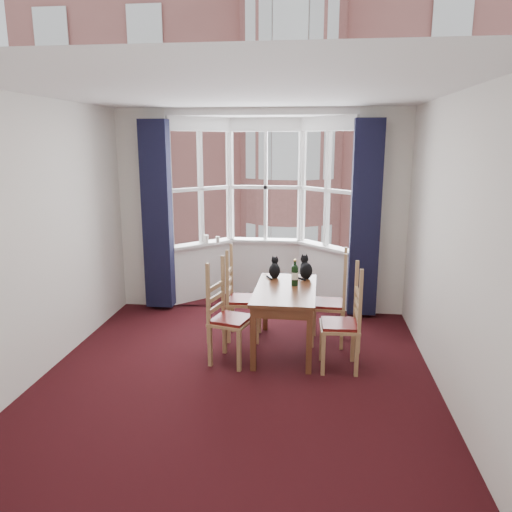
% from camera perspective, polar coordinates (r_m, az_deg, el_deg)
% --- Properties ---
extents(floor, '(4.50, 4.50, 0.00)m').
position_cam_1_polar(floor, '(5.23, -2.27, -13.91)').
color(floor, black).
rests_on(floor, ground).
extents(ceiling, '(4.50, 4.50, 0.00)m').
position_cam_1_polar(ceiling, '(4.68, -2.59, 18.33)').
color(ceiling, white).
rests_on(ceiling, floor).
extents(wall_left, '(0.00, 4.50, 4.50)m').
position_cam_1_polar(wall_left, '(5.44, -23.73, 1.68)').
color(wall_left, silver).
rests_on(wall_left, floor).
extents(wall_right, '(0.00, 4.50, 4.50)m').
position_cam_1_polar(wall_right, '(4.87, 21.53, 0.65)').
color(wall_right, silver).
rests_on(wall_right, floor).
extents(wall_near, '(4.00, 0.00, 4.00)m').
position_cam_1_polar(wall_near, '(2.65, -10.15, -8.64)').
color(wall_near, silver).
rests_on(wall_near, floor).
extents(wall_back_pier_left, '(0.70, 0.12, 2.80)m').
position_cam_1_polar(wall_back_pier_left, '(7.32, -12.52, 5.14)').
color(wall_back_pier_left, silver).
rests_on(wall_back_pier_left, floor).
extents(wall_back_pier_right, '(0.70, 0.12, 2.80)m').
position_cam_1_polar(wall_back_pier_right, '(6.98, 14.13, 4.68)').
color(wall_back_pier_right, silver).
rests_on(wall_back_pier_right, floor).
extents(bay_window, '(2.76, 0.94, 2.80)m').
position_cam_1_polar(bay_window, '(7.45, 0.91, 5.59)').
color(bay_window, white).
rests_on(bay_window, floor).
extents(curtain_left, '(0.38, 0.22, 2.60)m').
position_cam_1_polar(curtain_left, '(7.08, -11.21, 4.54)').
color(curtain_left, black).
rests_on(curtain_left, floor).
extents(curtain_right, '(0.38, 0.22, 2.60)m').
position_cam_1_polar(curtain_right, '(6.78, 12.37, 4.11)').
color(curtain_right, black).
rests_on(curtain_right, floor).
extents(dining_table, '(0.70, 1.28, 0.74)m').
position_cam_1_polar(dining_table, '(5.69, 3.38, -4.70)').
color(dining_table, brown).
rests_on(dining_table, floor).
extents(chair_left_near, '(0.50, 0.51, 0.92)m').
position_cam_1_polar(chair_left_near, '(5.46, -3.72, -7.29)').
color(chair_left_near, '#A57E50').
rests_on(chair_left_near, floor).
extents(chair_left_far, '(0.41, 0.43, 0.92)m').
position_cam_1_polar(chair_left_far, '(6.08, -2.19, -5.13)').
color(chair_left_far, '#A57E50').
rests_on(chair_left_far, floor).
extents(chair_right_near, '(0.42, 0.43, 0.92)m').
position_cam_1_polar(chair_right_near, '(5.35, 10.49, -7.92)').
color(chair_right_near, '#A57E50').
rests_on(chair_right_near, floor).
extents(chair_right_far, '(0.43, 0.44, 0.92)m').
position_cam_1_polar(chair_right_far, '(5.99, 9.14, -5.59)').
color(chair_right_far, '#A57E50').
rests_on(chair_right_far, floor).
extents(cat_left, '(0.14, 0.20, 0.27)m').
position_cam_1_polar(cat_left, '(6.06, 2.14, -1.55)').
color(cat_left, black).
rests_on(cat_left, dining_table).
extents(cat_right, '(0.22, 0.25, 0.30)m').
position_cam_1_polar(cat_right, '(6.05, 5.72, -1.52)').
color(cat_right, black).
rests_on(cat_right, dining_table).
extents(wine_bottle, '(0.08, 0.08, 0.31)m').
position_cam_1_polar(wine_bottle, '(5.75, 4.45, -2.08)').
color(wine_bottle, black).
rests_on(wine_bottle, dining_table).
extents(candle_tall, '(0.06, 0.06, 0.12)m').
position_cam_1_polar(candle_tall, '(7.51, -5.68, 1.95)').
color(candle_tall, white).
rests_on(candle_tall, bay_window).
extents(candle_short, '(0.06, 0.06, 0.10)m').
position_cam_1_polar(candle_short, '(7.51, -4.40, 1.88)').
color(candle_short, white).
rests_on(candle_short, bay_window).
extents(street, '(80.00, 80.00, 0.00)m').
position_cam_1_polar(street, '(37.79, 5.35, 0.21)').
color(street, '#333335').
rests_on(street, ground).
extents(tenement_building, '(18.40, 7.80, 15.20)m').
position_cam_1_polar(tenement_building, '(18.64, 4.44, 10.65)').
color(tenement_building, '#A65E56').
rests_on(tenement_building, street).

